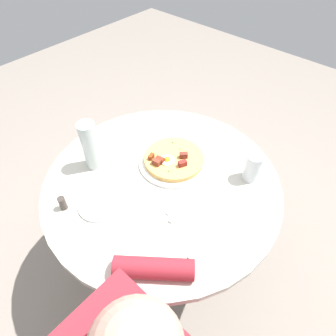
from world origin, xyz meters
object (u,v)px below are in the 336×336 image
object	(u,v)px
bread_plate	(99,204)
water_bottle	(91,146)
pizza_plate	(174,161)
water_glass	(253,167)
breakfast_pizza	(173,159)
salt_shaker	(191,259)
pepper_shaker	(63,203)
dining_table	(162,205)
knife	(189,208)
fork	(192,216)

from	to	relation	value
bread_plate	water_bottle	size ratio (longest dim) A/B	0.74
bread_plate	pizza_plate	bearing A→B (deg)	80.38
bread_plate	water_glass	size ratio (longest dim) A/B	1.30
pizza_plate	water_bottle	bearing A→B (deg)	-136.11
breakfast_pizza	salt_shaker	distance (m)	0.47
salt_shaker	pepper_shaker	bearing A→B (deg)	-163.39
pizza_plate	pepper_shaker	distance (m)	0.49
water_glass	pepper_shaker	distance (m)	0.76
dining_table	salt_shaker	bearing A→B (deg)	-32.72
water_glass	bread_plate	bearing A→B (deg)	-124.91
dining_table	knife	world-z (taller)	knife
pizza_plate	bread_plate	xyz separation A→B (m)	(-0.06, -0.37, -0.00)
fork	salt_shaker	size ratio (longest dim) A/B	3.31
knife	water_glass	xyz separation A→B (m)	(0.09, 0.30, 0.06)
breakfast_pizza	knife	size ratio (longest dim) A/B	1.45
salt_shaker	breakfast_pizza	bearing A→B (deg)	138.07
breakfast_pizza	bread_plate	distance (m)	0.37
water_glass	salt_shaker	size ratio (longest dim) A/B	2.32
salt_shaker	water_glass	bearing A→B (deg)	96.43
fork	pizza_plate	bearing A→B (deg)	87.11
dining_table	water_bottle	xyz separation A→B (m)	(-0.28, -0.13, 0.29)
water_bottle	salt_shaker	distance (m)	0.61
breakfast_pizza	fork	xyz separation A→B (m)	(0.24, -0.17, -0.02)
salt_shaker	water_bottle	bearing A→B (deg)	172.71
bread_plate	water_glass	bearing A→B (deg)	55.09
dining_table	pizza_plate	size ratio (longest dim) A/B	3.19
breakfast_pizza	water_glass	size ratio (longest dim) A/B	2.06
knife	fork	bearing A→B (deg)	-90.00
dining_table	fork	bearing A→B (deg)	-15.41
water_glass	salt_shaker	distance (m)	0.47
pizza_plate	pepper_shaker	xyz separation A→B (m)	(-0.15, -0.47, 0.02)
breakfast_pizza	pepper_shaker	size ratio (longest dim) A/B	4.46
water_bottle	salt_shaker	size ratio (longest dim) A/B	4.09
dining_table	pepper_shaker	xyz separation A→B (m)	(-0.19, -0.35, 0.20)
breakfast_pizza	water_bottle	size ratio (longest dim) A/B	1.17
pizza_plate	salt_shaker	bearing A→B (deg)	-42.20
water_bottle	water_glass	bearing A→B (deg)	35.28
fork	pepper_shaker	bearing A→B (deg)	159.53
pizza_plate	bread_plate	distance (m)	0.37
pizza_plate	fork	size ratio (longest dim) A/B	1.72
bread_plate	water_bottle	xyz separation A→B (m)	(-0.19, 0.13, 0.11)
dining_table	knife	distance (m)	0.26
water_glass	pepper_shaker	size ratio (longest dim) A/B	2.16
fork	dining_table	bearing A→B (deg)	107.13
pizza_plate	water_bottle	world-z (taller)	water_bottle
pizza_plate	fork	world-z (taller)	pizza_plate
knife	salt_shaker	size ratio (longest dim) A/B	3.31
breakfast_pizza	salt_shaker	world-z (taller)	breakfast_pizza
knife	pepper_shaker	size ratio (longest dim) A/B	3.08
water_glass	dining_table	bearing A→B (deg)	-135.46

